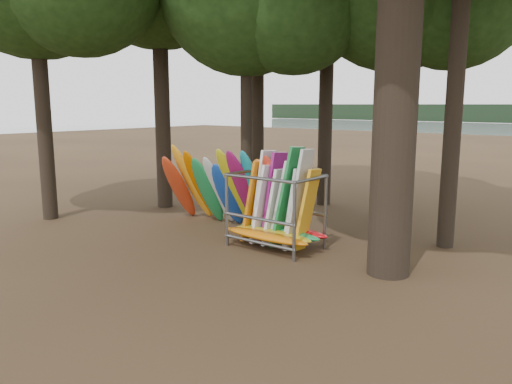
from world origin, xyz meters
The scene contains 3 objects.
ground centered at (0.00, 0.00, 0.00)m, with size 120.00×120.00×0.00m, color #47331E.
kayak_row centered at (-0.78, 1.82, 1.24)m, with size 5.05×2.08×2.85m.
storage_rack centered at (1.78, 1.07, 0.99)m, with size 2.82×1.51×2.89m.
Camera 1 is at (9.94, -9.85, 3.98)m, focal length 35.00 mm.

